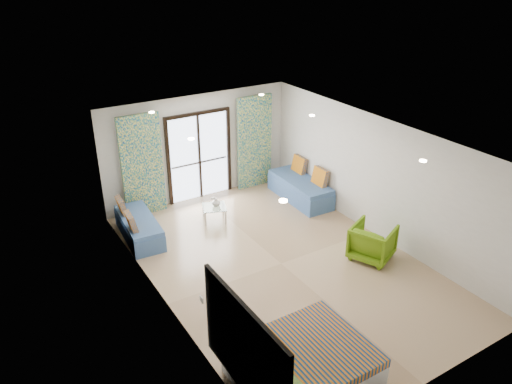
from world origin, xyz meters
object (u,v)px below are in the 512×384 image
bed (302,365)px  coffee_table (214,208)px  armchair (373,240)px  daybed_left (138,227)px  daybed_right (301,188)px

bed → coffee_table: bearing=77.0°
bed → armchair: size_ratio=2.33×
bed → coffee_table: 5.20m
daybed_left → daybed_right: bearing=-0.1°
daybed_right → armchair: 3.05m
bed → daybed_left: daybed_left is taller
daybed_right → daybed_left: bearing=177.8°
daybed_left → armchair: daybed_left is taller
daybed_left → coffee_table: 1.82m
daybed_right → coffee_table: bearing=178.6°
daybed_right → bed: bearing=-124.1°
daybed_right → coffee_table: size_ratio=2.83×
bed → coffee_table: (1.17, 5.07, 0.04)m
daybed_right → coffee_table: (-2.43, 0.15, 0.02)m
daybed_right → armchair: daybed_right is taller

